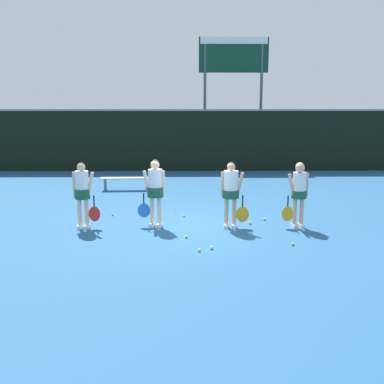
{
  "coord_description": "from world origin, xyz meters",
  "views": [
    {
      "loc": [
        -0.14,
        -10.79,
        2.94
      ],
      "look_at": [
        0.0,
        -0.05,
        0.89
      ],
      "focal_mm": 42.0,
      "sensor_mm": 36.0,
      "label": 1
    }
  ],
  "objects": [
    {
      "name": "tennis_ball_7",
      "position": [
        1.92,
        0.62,
        0.03
      ],
      "size": [
        0.07,
        0.07,
        0.07
      ],
      "primitive_type": "sphere",
      "color": "#CCE033",
      "rests_on": "ground_plane"
    },
    {
      "name": "fence_windscreen",
      "position": [
        0.0,
        9.86,
        1.42
      ],
      "size": [
        60.0,
        0.08,
        2.82
      ],
      "color": "black",
      "rests_on": "ground_plane"
    },
    {
      "name": "player_3",
      "position": [
        2.61,
        -0.08,
        0.96
      ],
      "size": [
        0.64,
        0.37,
        1.61
      ],
      "rotation": [
        0.0,
        0.0,
        0.12
      ],
      "color": "tan",
      "rests_on": "ground_plane"
    },
    {
      "name": "player_0",
      "position": [
        -2.65,
        -0.09,
        0.95
      ],
      "size": [
        0.64,
        0.36,
        1.63
      ],
      "rotation": [
        0.0,
        0.0,
        -0.01
      ],
      "color": "beige",
      "rests_on": "ground_plane"
    },
    {
      "name": "tennis_ball_5",
      "position": [
        -2.15,
        1.18,
        0.03
      ],
      "size": [
        0.07,
        0.07,
        0.07
      ],
      "primitive_type": "sphere",
      "color": "#CCE033",
      "rests_on": "ground_plane"
    },
    {
      "name": "tennis_ball_3",
      "position": [
        0.39,
        -1.8,
        0.04
      ],
      "size": [
        0.07,
        0.07,
        0.07
      ],
      "primitive_type": "sphere",
      "color": "#CCE033",
      "rests_on": "ground_plane"
    },
    {
      "name": "scoreboard",
      "position": [
        2.19,
        11.82,
        4.83
      ],
      "size": [
        3.39,
        0.15,
        6.24
      ],
      "color": "#515156",
      "rests_on": "ground_plane"
    },
    {
      "name": "tennis_ball_0",
      "position": [
        0.13,
        -1.95,
        0.03
      ],
      "size": [
        0.07,
        0.07,
        0.07
      ],
      "primitive_type": "sphere",
      "color": "#CCE033",
      "rests_on": "ground_plane"
    },
    {
      "name": "player_1",
      "position": [
        -0.9,
        0.03,
        1.0
      ],
      "size": [
        0.69,
        0.4,
        1.68
      ],
      "rotation": [
        0.0,
        0.0,
        -0.16
      ],
      "color": "beige",
      "rests_on": "ground_plane"
    },
    {
      "name": "tennis_ball_1",
      "position": [
        2.16,
        -1.55,
        0.03
      ],
      "size": [
        0.06,
        0.06,
        0.06
      ],
      "primitive_type": "sphere",
      "color": "#CCE033",
      "rests_on": "ground_plane"
    },
    {
      "name": "player_2",
      "position": [
        0.95,
        -0.07,
        0.96
      ],
      "size": [
        0.69,
        0.4,
        1.63
      ],
      "rotation": [
        0.0,
        0.0,
        -0.12
      ],
      "color": "tan",
      "rests_on": "ground_plane"
    },
    {
      "name": "tennis_ball_4",
      "position": [
        -0.14,
        -0.97,
        0.03
      ],
      "size": [
        0.07,
        0.07,
        0.07
      ],
      "primitive_type": "sphere",
      "color": "#CCE033",
      "rests_on": "ground_plane"
    },
    {
      "name": "bench_courtside",
      "position": [
        -2.29,
        5.05,
        0.38
      ],
      "size": [
        1.8,
        0.42,
        0.45
      ],
      "rotation": [
        0.0,
        0.0,
        0.03
      ],
      "color": "#B2B2B7",
      "rests_on": "ground_plane"
    },
    {
      "name": "tennis_ball_6",
      "position": [
        -0.19,
        1.03,
        0.03
      ],
      "size": [
        0.07,
        0.07,
        0.07
      ],
      "primitive_type": "sphere",
      "color": "#CCE033",
      "rests_on": "ground_plane"
    },
    {
      "name": "ground_plane",
      "position": [
        0.0,
        0.0,
        0.0
      ],
      "size": [
        140.0,
        140.0,
        0.0
      ],
      "primitive_type": "plane",
      "color": "#235684"
    },
    {
      "name": "tennis_ball_2",
      "position": [
        1.48,
        0.22,
        0.03
      ],
      "size": [
        0.07,
        0.07,
        0.07
      ],
      "primitive_type": "sphere",
      "color": "#CCE033",
      "rests_on": "ground_plane"
    }
  ]
}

